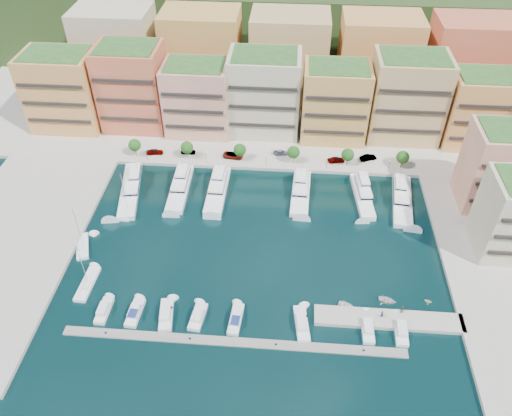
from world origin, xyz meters
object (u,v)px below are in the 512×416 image
object	(u,v)px
cruiser_4	(236,319)
car_2	(233,155)
yacht_4	(301,191)
cruiser_3	(198,317)
tree_3	(293,152)
yacht_6	(402,197)
cruiser_0	(104,311)
cruiser_6	(302,324)
tree_0	(135,145)
tree_4	(348,155)
person_0	(382,314)
yacht_5	(362,193)
car_4	(336,160)
lamppost_0	(146,153)
yacht_1	(180,186)
car_0	(155,152)
person_1	(401,310)
tree_5	(403,157)
cruiser_2	(166,315)
yacht_0	(131,187)
tender_0	(347,306)
sailboat_2	(128,212)
lamppost_1	(206,155)
sailboat_0	(87,284)
tender_2	(387,301)
yacht_2	(218,187)
tree_2	(240,150)
car_5	(368,158)
tender_3	(428,301)
lamppost_2	(266,158)
car_1	(188,152)
sailboat_1	(83,247)
tree_1	(187,148)
lamppost_4	(389,164)
lamppost_3	(327,161)
cruiser_9	(401,330)

from	to	relation	value
cruiser_4	car_2	xyz separation A→B (m)	(-7.26, 59.32, 1.28)
yacht_4	cruiser_3	distance (m)	49.67
tree_3	yacht_6	size ratio (longest dim) A/B	0.26
cruiser_0	cruiser_6	distance (m)	43.31
tree_0	cruiser_3	distance (m)	64.95
tree_4	person_0	bearing A→B (deg)	-85.52
yacht_5	cruiser_4	xyz separation A→B (m)	(-30.64, -44.83, -0.64)
tree_3	car_2	size ratio (longest dim) A/B	0.92
yacht_6	tree_4	bearing A→B (deg)	135.22
car_4	lamppost_0	bearing A→B (deg)	81.49
yacht_1	car_0	bearing A→B (deg)	125.27
lamppost_0	person_1	size ratio (longest dim) A/B	2.13
tree_5	cruiser_2	world-z (taller)	tree_5
yacht_0	tender_0	xyz separation A→B (m)	(58.73, -36.90, -0.80)
cruiser_0	sailboat_2	xyz separation A→B (m)	(-3.79, 32.95, -0.22)
tree_0	lamppost_1	bearing A→B (deg)	-5.97
sailboat_0	lamppost_1	bearing A→B (deg)	67.32
tender_2	sailboat_2	bearing A→B (deg)	83.64
yacht_2	cruiser_2	size ratio (longest dim) A/B	2.36
cruiser_4	car_0	size ratio (longest dim) A/B	1.68
tree_5	lamppost_0	world-z (taller)	tree_5
yacht_4	car_0	bearing A→B (deg)	161.94
tree_2	yacht_4	world-z (taller)	tree_2
person_1	car_5	bearing A→B (deg)	-83.90
tender_3	lamppost_1	bearing A→B (deg)	70.60
sailboat_0	tender_0	xyz separation A→B (m)	(59.50, -1.66, 0.10)
lamppost_2	car_1	bearing A→B (deg)	169.43
sailboat_1	tree_1	bearing A→B (deg)	63.41
cruiser_0	yacht_0	bearing A→B (deg)	97.33
yacht_2	sailboat_1	xyz separation A→B (m)	(-30.66, -25.16, -0.90)
tree_3	tree_5	size ratio (longest dim) A/B	1.00
sailboat_0	car_2	size ratio (longest dim) A/B	2.15
lamppost_4	yacht_0	distance (m)	74.76
tree_4	car_0	bearing A→B (deg)	178.79
lamppost_0	lamppost_4	bearing A→B (deg)	0.00
cruiser_3	car_4	world-z (taller)	car_4
sailboat_1	car_4	distance (m)	76.21
car_4	yacht_6	bearing A→B (deg)	-144.18
tree_3	cruiser_6	bearing A→B (deg)	-86.80
yacht_6	cruiser_4	world-z (taller)	yacht_6
lamppost_4	sailboat_1	distance (m)	87.73
lamppost_2	cruiser_0	distance (m)	64.42
yacht_0	person_1	world-z (taller)	yacht_0
lamppost_1	cruiser_6	bearing A→B (deg)	-62.34
lamppost_3	yacht_4	size ratio (longest dim) A/B	0.21
tree_1	tree_5	distance (m)	64.00
cruiser_9	yacht_1	bearing A→B (deg)	141.74
yacht_6	cruiser_6	bearing A→B (deg)	-121.86
yacht_4	cruiser_4	world-z (taller)	yacht_4
yacht_5	person_1	bearing A→B (deg)	-82.96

